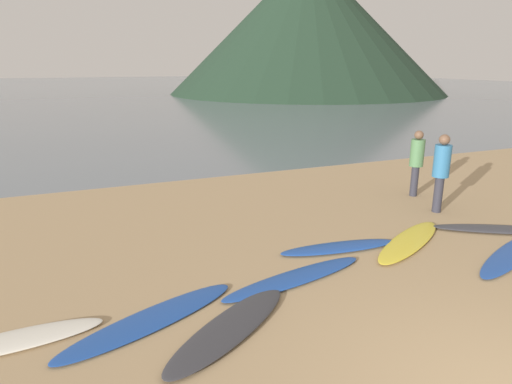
# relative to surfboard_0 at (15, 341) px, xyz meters

# --- Properties ---
(ground_plane) EXTENTS (120.00, 120.00, 0.20)m
(ground_plane) POSITION_rel_surfboard_0_xyz_m (4.61, 6.55, -0.14)
(ground_plane) COLOR tan
(ground_plane) RESTS_ON ground
(ocean_water) EXTENTS (140.00, 100.00, 0.01)m
(ocean_water) POSITION_rel_surfboard_0_xyz_m (4.61, 56.84, -0.04)
(ocean_water) COLOR slate
(ocean_water) RESTS_ON ground
(headland_hill) EXTENTS (29.50, 29.50, 14.12)m
(headland_hill) POSITION_rel_surfboard_0_xyz_m (25.23, 39.46, 7.02)
(headland_hill) COLOR #1E3323
(headland_hill) RESTS_ON ground
(surfboard_0) EXTENTS (2.05, 0.62, 0.07)m
(surfboard_0) POSITION_rel_surfboard_0_xyz_m (0.00, 0.00, 0.00)
(surfboard_0) COLOR silver
(surfboard_0) RESTS_ON ground
(surfboard_1) EXTENTS (2.64, 1.53, 0.06)m
(surfboard_1) POSITION_rel_surfboard_0_xyz_m (1.59, -0.14, -0.01)
(surfboard_1) COLOR #1E479E
(surfboard_1) RESTS_ON ground
(surfboard_2) EXTENTS (2.25, 1.82, 0.09)m
(surfboard_2) POSITION_rel_surfboard_0_xyz_m (2.47, -0.73, 0.01)
(surfboard_2) COLOR #333338
(surfboard_2) RESTS_ON ground
(surfboard_3) EXTENTS (2.67, 0.98, 0.07)m
(surfboard_3) POSITION_rel_surfboard_0_xyz_m (3.86, 0.18, 0.00)
(surfboard_3) COLOR #1E479E
(surfboard_3) RESTS_ON ground
(surfboard_4) EXTENTS (2.27, 0.71, 0.08)m
(surfboard_4) POSITION_rel_surfboard_0_xyz_m (5.13, 0.93, 0.00)
(surfboard_4) COLOR #1E479E
(surfboard_4) RESTS_ON ground
(surfboard_5) EXTENTS (2.52, 1.78, 0.08)m
(surfboard_5) POSITION_rel_surfboard_0_xyz_m (6.50, 0.68, 0.00)
(surfboard_5) COLOR yellow
(surfboard_5) RESTS_ON ground
(surfboard_6) EXTENTS (2.59, 1.43, 0.06)m
(surfboard_6) POSITION_rel_surfboard_0_xyz_m (7.73, -0.46, -0.00)
(surfboard_6) COLOR #1E479E
(surfboard_6) RESTS_ON ground
(surfboard_7) EXTENTS (2.57, 1.72, 0.09)m
(surfboard_7) POSITION_rel_surfboard_0_xyz_m (8.61, 0.45, 0.01)
(surfboard_7) COLOR #333338
(surfboard_7) RESTS_ON ground
(person_0) EXTENTS (0.33, 0.33, 1.65)m
(person_0) POSITION_rel_surfboard_0_xyz_m (8.71, 3.12, 0.94)
(person_0) COLOR #2D2D38
(person_0) RESTS_ON ground
(person_1) EXTENTS (0.35, 0.35, 1.75)m
(person_1) POSITION_rel_surfboard_0_xyz_m (8.31, 1.91, 1.00)
(person_1) COLOR #2D2D38
(person_1) RESTS_ON ground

